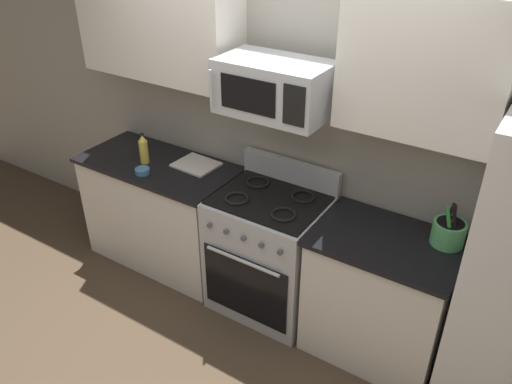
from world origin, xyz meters
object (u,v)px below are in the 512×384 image
at_px(microwave, 274,87).
at_px(bottle_oil, 144,149).
at_px(utensil_crock, 449,232).
at_px(prep_bowl, 142,171).
at_px(cutting_board, 196,165).
at_px(range_oven, 269,251).

distance_m(microwave, bottle_oil, 1.30).
bearing_deg(utensil_crock, prep_bowl, -171.07).
height_order(cutting_board, prep_bowl, prep_bowl).
bearing_deg(prep_bowl, microwave, 12.12).
distance_m(microwave, cutting_board, 1.08).
xyz_separation_m(cutting_board, bottle_oil, (-0.37, -0.17, 0.11)).
relative_size(utensil_crock, cutting_board, 0.95).
distance_m(range_oven, utensil_crock, 1.26).
bearing_deg(utensil_crock, cutting_board, -179.32).
distance_m(microwave, utensil_crock, 1.35).
bearing_deg(prep_bowl, bottle_oil, 127.09).
relative_size(utensil_crock, prep_bowl, 2.69).
height_order(range_oven, prep_bowl, range_oven).
distance_m(range_oven, microwave, 1.23).
bearing_deg(range_oven, cutting_board, 170.26).
height_order(microwave, bottle_oil, microwave).
bearing_deg(bottle_oil, microwave, 3.74).
height_order(range_oven, cutting_board, range_oven).
bearing_deg(bottle_oil, utensil_crock, 4.94).
xyz_separation_m(range_oven, cutting_board, (-0.74, 0.13, 0.44)).
xyz_separation_m(range_oven, bottle_oil, (-1.11, -0.04, 0.55)).
relative_size(microwave, bottle_oil, 2.78).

